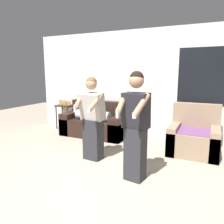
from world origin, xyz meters
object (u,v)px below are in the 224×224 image
(armchair, at_px, (194,137))
(side_table, at_px, (65,109))
(couch, at_px, (96,123))
(person_left, at_px, (92,119))
(person_right, at_px, (136,126))

(armchair, xyz_separation_m, side_table, (-3.64, 0.51, 0.26))
(couch, height_order, armchair, armchair)
(person_left, bearing_deg, side_table, 138.52)
(person_left, height_order, person_right, person_right)
(couch, bearing_deg, armchair, -6.50)
(couch, height_order, person_right, person_right)
(side_table, xyz_separation_m, person_left, (1.92, -1.70, 0.20))
(armchair, bearing_deg, person_left, -145.44)
(couch, height_order, person_left, person_left)
(armchair, height_order, person_left, person_left)
(couch, distance_m, side_table, 1.21)
(armchair, bearing_deg, person_right, -114.14)
(side_table, relative_size, person_left, 0.54)
(person_right, bearing_deg, person_left, 156.41)
(couch, relative_size, side_table, 1.99)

